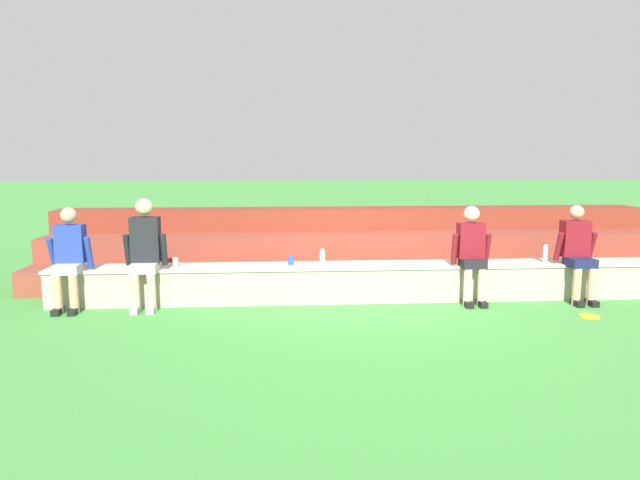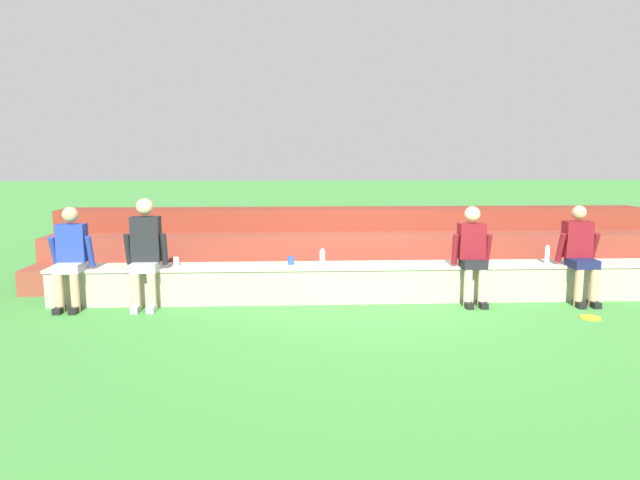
{
  "view_description": "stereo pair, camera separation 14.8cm",
  "coord_description": "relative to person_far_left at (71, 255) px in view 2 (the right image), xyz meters",
  "views": [
    {
      "loc": [
        -1.23,
        -7.29,
        2.0
      ],
      "look_at": [
        -0.73,
        0.25,
        0.86
      ],
      "focal_mm": 31.09,
      "sensor_mm": 36.0,
      "label": 1
    },
    {
      "loc": [
        -1.09,
        -7.3,
        2.0
      ],
      "look_at": [
        -0.73,
        0.25,
        0.86
      ],
      "focal_mm": 31.09,
      "sensor_mm": 36.0,
      "label": 2
    }
  ],
  "objects": [
    {
      "name": "plastic_cup_right_end",
      "position": [
        2.89,
        0.27,
        -0.15
      ],
      "size": [
        0.08,
        0.08,
        0.12
      ],
      "primitive_type": "cylinder",
      "color": "blue",
      "rests_on": "stone_seating_wall"
    },
    {
      "name": "person_center",
      "position": [
        5.34,
        -0.02,
        -0.01
      ],
      "size": [
        0.53,
        0.49,
        1.33
      ],
      "color": "beige",
      "rests_on": "ground"
    },
    {
      "name": "stone_seating_wall",
      "position": [
        4.02,
        0.25,
        -0.45
      ],
      "size": [
        8.84,
        0.53,
        0.51
      ],
      "color": "#A8A08E",
      "rests_on": "ground"
    },
    {
      "name": "brick_bleachers",
      "position": [
        4.02,
        1.88,
        -0.29
      ],
      "size": [
        10.15,
        2.03,
        1.11
      ],
      "color": "brown",
      "rests_on": "ground"
    },
    {
      "name": "person_far_left",
      "position": [
        0.0,
        0.0,
        0.0
      ],
      "size": [
        0.54,
        0.52,
        1.35
      ],
      "color": "tan",
      "rests_on": "ground"
    },
    {
      "name": "ground_plane",
      "position": [
        4.02,
        0.0,
        -0.72
      ],
      "size": [
        80.0,
        80.0,
        0.0
      ],
      "primitive_type": "plane",
      "color": "#428E3D"
    },
    {
      "name": "person_right_of_center",
      "position": [
        6.84,
        -0.01,
        -0.01
      ],
      "size": [
        0.55,
        0.57,
        1.34
      ],
      "color": "tan",
      "rests_on": "ground"
    },
    {
      "name": "water_bottle_near_right",
      "position": [
        3.32,
        0.23,
        -0.11
      ],
      "size": [
        0.08,
        0.08,
        0.22
      ],
      "color": "silver",
      "rests_on": "stone_seating_wall"
    },
    {
      "name": "plastic_cup_left_end",
      "position": [
        1.31,
        0.26,
        -0.15
      ],
      "size": [
        0.08,
        0.08,
        0.12
      ],
      "primitive_type": "cylinder",
      "color": "white",
      "rests_on": "stone_seating_wall"
    },
    {
      "name": "person_left_of_center",
      "position": [
        0.98,
        -0.01,
        0.06
      ],
      "size": [
        0.55,
        0.49,
        1.46
      ],
      "color": "#DBAD89",
      "rests_on": "ground"
    },
    {
      "name": "frisbee",
      "position": [
        6.62,
        -0.79,
        -0.71
      ],
      "size": [
        0.25,
        0.25,
        0.02
      ],
      "primitive_type": "cylinder",
      "color": "yellow",
      "rests_on": "ground"
    },
    {
      "name": "water_bottle_center_gap",
      "position": [
        6.48,
        0.2,
        -0.09
      ],
      "size": [
        0.06,
        0.06,
        0.26
      ],
      "color": "silver",
      "rests_on": "stone_seating_wall"
    }
  ]
}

